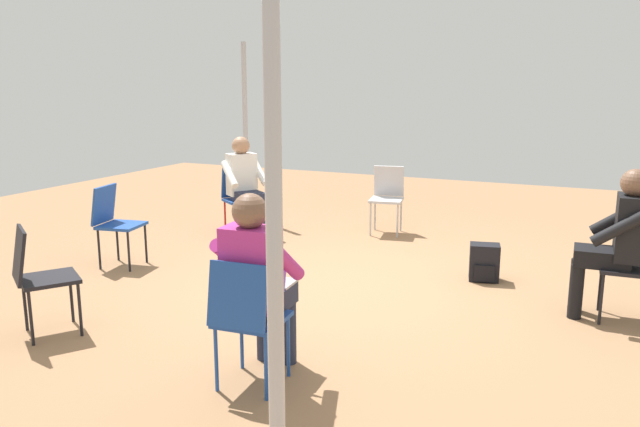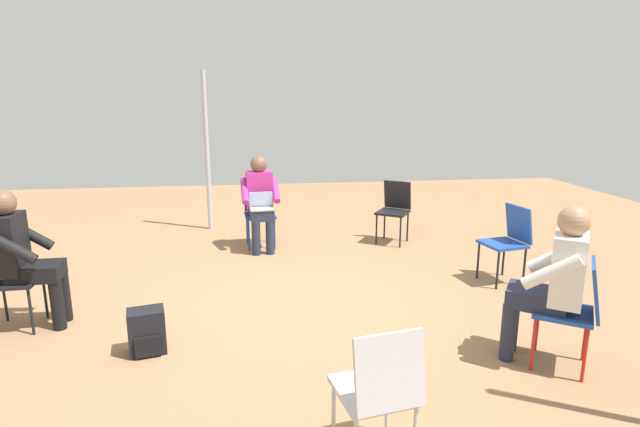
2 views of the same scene
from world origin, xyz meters
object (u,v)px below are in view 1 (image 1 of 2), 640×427
object	(u,v)px
chair_northeast	(240,195)
chair_west	(247,314)
chair_northwest	(38,273)
person_with_laptop	(258,276)
chair_south	(638,262)
person_in_white	(245,181)
chair_east	(387,194)
chair_north	(115,219)
person_in_black	(617,236)
backpack_near_laptop_user	(484,264)

from	to	relation	value
chair_northeast	chair_west	size ratio (longest dim) A/B	1.00
chair_northwest	person_with_laptop	size ratio (longest dim) A/B	0.69
chair_south	person_in_white	bearing A→B (deg)	72.59
chair_northwest	chair_east	bearing A→B (deg)	106.77
chair_east	chair_south	xyz separation A→B (m)	(-2.09, -2.79, 0.00)
chair_northeast	chair_northwest	bearing A→B (deg)	41.65
chair_north	person_in_white	size ratio (longest dim) A/B	0.69
chair_south	person_in_black	world-z (taller)	person_in_black
chair_northwest	person_in_white	distance (m)	3.37
chair_west	chair_south	bearing A→B (deg)	41.13
chair_northeast	chair_west	xyz separation A→B (m)	(-3.53, -2.24, 0.00)
chair_west	person_with_laptop	world-z (taller)	person_with_laptop
chair_south	person_with_laptop	distance (m)	3.07
chair_east	chair_south	distance (m)	3.49
person_in_white	person_with_laptop	bearing A→B (deg)	68.10
chair_east	person_with_laptop	bearing A→B (deg)	87.15
chair_northeast	chair_north	bearing A→B (deg)	22.05
chair_east	chair_northeast	world-z (taller)	same
person_with_laptop	chair_north	bearing A→B (deg)	144.79
chair_west	backpack_near_laptop_user	world-z (taller)	chair_west
chair_east	backpack_near_laptop_user	size ratio (longest dim) A/B	2.36
chair_south	person_in_white	distance (m)	4.49
chair_north	person_in_white	distance (m)	1.78
chair_west	person_in_white	world-z (taller)	person_in_white
chair_west	person_in_white	distance (m)	4.03
chair_northeast	backpack_near_laptop_user	distance (m)	3.27
chair_north	person_in_black	xyz separation A→B (m)	(0.50, -4.72, 0.20)
person_with_laptop	person_in_black	world-z (taller)	same
person_in_black	backpack_near_laptop_user	xyz separation A→B (m)	(0.60, 1.12, -0.54)
chair_northwest	chair_south	distance (m)	4.64
chair_west	person_in_white	bearing A→B (deg)	117.25
chair_northwest	chair_northeast	size ratio (longest dim) A/B	1.00
chair_northwest	person_in_black	distance (m)	4.49
chair_west	person_in_black	world-z (taller)	person_in_black
backpack_near_laptop_user	person_in_black	bearing A→B (deg)	-118.34
chair_northwest	chair_north	xyz separation A→B (m)	(1.68, 0.80, 0.00)
backpack_near_laptop_user	person_with_laptop	bearing A→B (deg)	160.50
chair_south	backpack_near_laptop_user	size ratio (longest dim) A/B	2.36
chair_east	person_in_black	distance (m)	3.37
chair_northeast	person_with_laptop	size ratio (longest dim) A/B	0.69
person_in_white	chair_west	bearing A→B (deg)	66.95
chair_south	chair_northwest	bearing A→B (deg)	115.76
chair_northwest	person_in_black	world-z (taller)	person_in_black
chair_northeast	chair_east	bearing A→B (deg)	151.66
chair_northeast	chair_north	size ratio (longest dim) A/B	1.00
chair_north	person_in_black	distance (m)	4.75
chair_west	person_in_white	xyz separation A→B (m)	(3.43, 2.11, 0.20)
chair_north	person_in_white	world-z (taller)	person_in_white
chair_east	chair_north	world-z (taller)	same
chair_northwest	person_with_laptop	distance (m)	1.86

